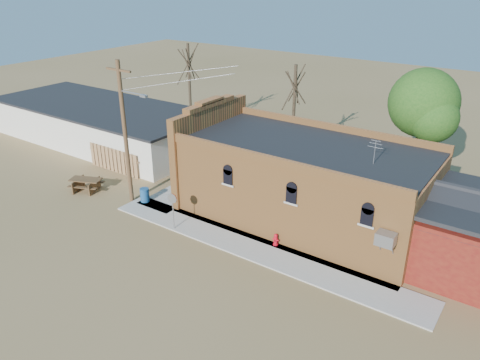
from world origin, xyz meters
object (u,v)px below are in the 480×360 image
Objects in this scene: utility_pole at (125,130)px; fire_hydrant at (276,239)px; trash_barrel at (145,195)px; picnic_table at (86,183)px; stop_sign at (173,202)px; brick_bar at (300,181)px.

fire_hydrant is (10.41, 0.60, -4.36)m from utility_pole.
trash_barrel is 0.36× the size of picnic_table.
picnic_table is (-14.09, -1.30, 0.15)m from fire_hydrant.
fire_hydrant is 0.27× the size of picnic_table.
stop_sign is (4.71, -1.20, -3.00)m from utility_pole.
brick_bar is 7.44× the size of stop_sign.
stop_sign is at bearing -14.30° from utility_pole.
trash_barrel reaches higher than fire_hydrant.
stop_sign is (-5.08, -5.49, -0.56)m from brick_bar.
picnic_table is at bearing -167.53° from trash_barrel.
brick_bar is at bearing 97.02° from fire_hydrant.
stop_sign is 0.88× the size of picnic_table.
utility_pole is at bearing -12.76° from picnic_table.
picnic_table is at bearing -177.30° from fire_hydrant.
utility_pole is at bearing -156.31° from brick_bar.
trash_barrel is at bearing 172.09° from stop_sign.
picnic_table reaches higher than fire_hydrant.
brick_bar reaches higher than stop_sign.
stop_sign is 2.46× the size of trash_barrel.
trash_barrel is at bearing 19.55° from utility_pole.
utility_pole is 4.34m from trash_barrel.
utility_pole is 10.05× the size of trash_barrel.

